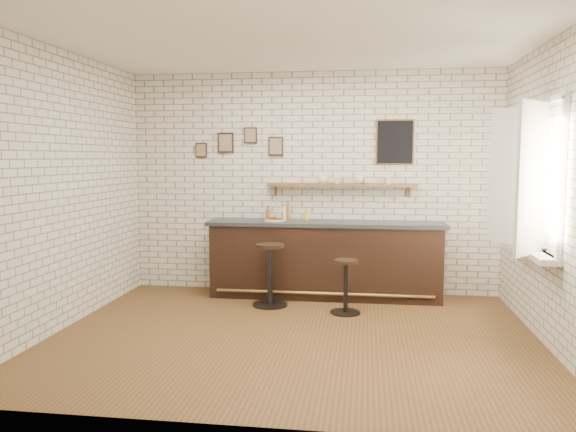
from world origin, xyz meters
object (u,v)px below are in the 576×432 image
object	(u,v)px
bitters_bottle_brown	(268,214)
sandwich_plate	(275,220)
shelf_cup_a	(323,180)
bitters_bottle_amber	(288,212)
book_upper	(530,246)
bar_counter	(325,259)
shelf_cup_b	(337,180)
bar_stool_right	(346,285)
ciabatta_sandwich	(276,218)
shelf_cup_c	(359,180)
bitters_bottle_white	(285,214)
condiment_bottle_yellow	(306,215)
shelf_cup_d	(389,181)
bar_stool_left	(270,273)
book_lower	(530,248)

from	to	relation	value
bitters_bottle_brown	sandwich_plate	bearing A→B (deg)	-53.37
bitters_bottle_brown	shelf_cup_a	distance (m)	0.88
bitters_bottle_amber	book_upper	size ratio (longest dim) A/B	1.02
bar_counter	bitters_bottle_amber	bearing A→B (deg)	164.43
shelf_cup_b	bitters_bottle_amber	bearing A→B (deg)	151.31
bitters_bottle_amber	book_upper	xyz separation A→B (m)	(2.69, -1.58, -0.15)
bar_stool_right	shelf_cup_a	distance (m)	1.58
ciabatta_sandwich	bar_stool_right	xyz separation A→B (m)	(0.96, -0.74, -0.71)
shelf_cup_c	book_upper	distance (m)	2.47
bar_counter	bitters_bottle_white	xyz separation A→B (m)	(-0.56, 0.14, 0.59)
bitters_bottle_brown	condiment_bottle_yellow	bearing A→B (deg)	-0.00
ciabatta_sandwich	bar_stool_right	world-z (taller)	ciabatta_sandwich
bar_counter	condiment_bottle_yellow	world-z (taller)	condiment_bottle_yellow
bitters_bottle_amber	shelf_cup_d	xyz separation A→B (m)	(1.34, 0.06, 0.43)
bar_stool_left	book_lower	size ratio (longest dim) A/B	3.73
sandwich_plate	bitters_bottle_brown	size ratio (longest dim) A/B	1.52
bar_stool_right	shelf_cup_b	distance (m)	1.55
bitters_bottle_white	shelf_cup_b	world-z (taller)	shelf_cup_b
shelf_cup_a	book_upper	distance (m)	2.82
sandwich_plate	bar_stool_right	size ratio (longest dim) A/B	0.43
bar_counter	book_upper	world-z (taller)	bar_counter
shelf_cup_a	book_lower	world-z (taller)	shelf_cup_a
bar_stool_right	shelf_cup_c	bearing A→B (deg)	82.61
ciabatta_sandwich	shelf_cup_d	distance (m)	1.58
bar_counter	shelf_cup_b	distance (m)	1.07
bar_stool_right	shelf_cup_b	bearing A→B (deg)	99.62
bitters_bottle_brown	shelf_cup_a	size ratio (longest dim) A/B	1.42
condiment_bottle_yellow	shelf_cup_a	bearing A→B (deg)	14.90
book_lower	book_upper	size ratio (longest dim) A/B	0.85
bitters_bottle_amber	bar_stool_left	bearing A→B (deg)	-100.88
bar_counter	shelf_cup_c	size ratio (longest dim) A/B	23.58
shelf_cup_d	book_lower	world-z (taller)	shelf_cup_d
shelf_cup_a	bar_stool_right	bearing A→B (deg)	-81.02
book_upper	bitters_bottle_brown	bearing A→B (deg)	167.16
condiment_bottle_yellow	book_upper	bearing A→B (deg)	-32.84
condiment_bottle_yellow	shelf_cup_a	size ratio (longest dim) A/B	1.31
shelf_cup_b	shelf_cup_c	world-z (taller)	shelf_cup_c
condiment_bottle_yellow	bar_stool_left	distance (m)	1.03
bitters_bottle_brown	shelf_cup_b	bearing A→B (deg)	3.54
book_lower	shelf_cup_a	bearing A→B (deg)	126.35
sandwich_plate	book_lower	size ratio (longest dim) A/B	1.34
bar_stool_left	book_upper	bearing A→B (deg)	-17.35
bitters_bottle_brown	condiment_bottle_yellow	xyz separation A→B (m)	(0.53, -0.00, -0.00)
shelf_cup_c	shelf_cup_d	distance (m)	0.40
bitters_bottle_brown	shelf_cup_c	world-z (taller)	shelf_cup_c
bar_stool_left	bitters_bottle_amber	bearing A→B (deg)	79.12
bar_stool_left	bitters_bottle_white	bearing A→B (deg)	82.83
condiment_bottle_yellow	shelf_cup_b	distance (m)	0.62
bar_counter	bar_stool_left	world-z (taller)	bar_counter
bar_stool_left	book_lower	xyz separation A→B (m)	(2.82, -0.89, 0.52)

